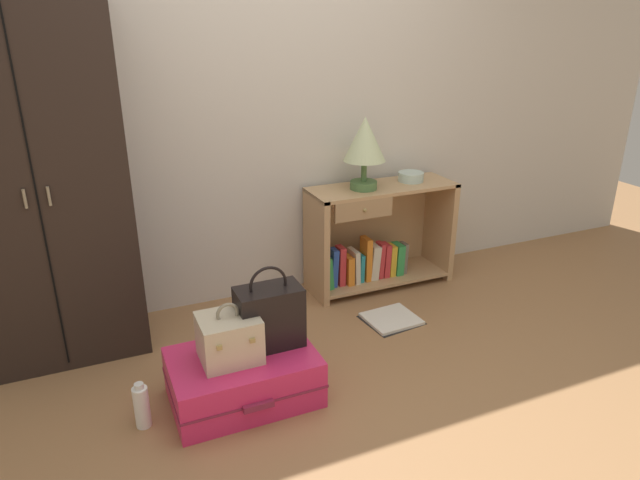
{
  "coord_description": "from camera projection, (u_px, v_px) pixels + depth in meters",
  "views": [
    {
      "loc": [
        -0.99,
        -1.8,
        1.71
      ],
      "look_at": [
        0.17,
        0.87,
        0.55
      ],
      "focal_mm": 31.7,
      "sensor_mm": 36.0,
      "label": 1
    }
  ],
  "objects": [
    {
      "name": "ground_plane",
      "position": [
        362.0,
        425.0,
        2.53
      ],
      "size": [
        9.0,
        9.0,
        0.0
      ],
      "primitive_type": "plane",
      "color": "#9E7047"
    },
    {
      "name": "back_wall",
      "position": [
        251.0,
        91.0,
        3.33
      ],
      "size": [
        6.4,
        0.1,
        2.6
      ],
      "primitive_type": "cube",
      "color": "beige",
      "rests_on": "ground_plane"
    },
    {
      "name": "wardrobe",
      "position": [
        38.0,
        184.0,
        2.77
      ],
      "size": [
        0.83,
        0.47,
        1.88
      ],
      "color": "black",
      "rests_on": "ground_plane"
    },
    {
      "name": "bookshelf",
      "position": [
        375.0,
        239.0,
        3.76
      ],
      "size": [
        0.97,
        0.36,
        0.69
      ],
      "color": "tan",
      "rests_on": "ground_plane"
    },
    {
      "name": "table_lamp",
      "position": [
        365.0,
        142.0,
        3.46
      ],
      "size": [
        0.26,
        0.26,
        0.45
      ],
      "color": "#4C7542",
      "rests_on": "bookshelf"
    },
    {
      "name": "bowl",
      "position": [
        411.0,
        177.0,
        3.72
      ],
      "size": [
        0.17,
        0.17,
        0.06
      ],
      "primitive_type": "cylinder",
      "color": "silver",
      "rests_on": "bookshelf"
    },
    {
      "name": "suitcase_large",
      "position": [
        243.0,
        377.0,
        2.67
      ],
      "size": [
        0.68,
        0.47,
        0.24
      ],
      "color": "#DB2860",
      "rests_on": "ground_plane"
    },
    {
      "name": "train_case",
      "position": [
        229.0,
        338.0,
        2.57
      ],
      "size": [
        0.27,
        0.24,
        0.29
      ],
      "color": "beige",
      "rests_on": "suitcase_large"
    },
    {
      "name": "handbag",
      "position": [
        269.0,
        316.0,
        2.66
      ],
      "size": [
        0.31,
        0.18,
        0.41
      ],
      "color": "black",
      "rests_on": "suitcase_large"
    },
    {
      "name": "bottle",
      "position": [
        142.0,
        406.0,
        2.49
      ],
      "size": [
        0.07,
        0.07,
        0.22
      ],
      "color": "white",
      "rests_on": "ground_plane"
    },
    {
      "name": "open_book_on_floor",
      "position": [
        391.0,
        319.0,
        3.4
      ],
      "size": [
        0.35,
        0.32,
        0.02
      ],
      "color": "white",
      "rests_on": "ground_plane"
    }
  ]
}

